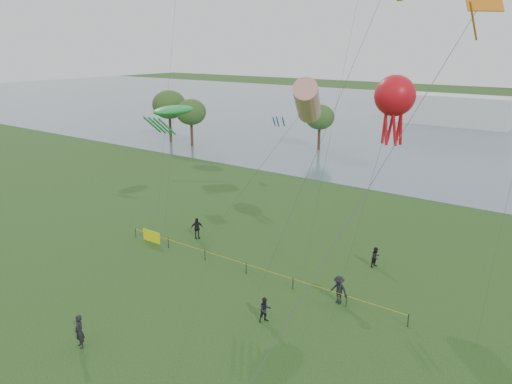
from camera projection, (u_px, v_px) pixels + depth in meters
The scene contains 12 objects.
pavilion_left at pixel (455, 110), 102.01m from camera, with size 22.00×8.00×6.00m, color silver.
trees at pixel (211, 110), 80.43m from camera, with size 28.50×14.19×8.67m.
fence at pixel (185, 247), 39.55m from camera, with size 24.07×0.07×1.05m.
spectator_a at pixel (265, 310), 29.78m from camera, with size 0.76×0.59×1.56m, color black.
spectator_b at pixel (339, 290), 31.85m from camera, with size 1.22×0.70×1.89m, color black.
spectator_c at pixel (197, 228), 42.57m from camera, with size 1.07×0.45×1.83m, color black.
spectator_f at pixel (79, 331), 27.22m from camera, with size 0.70×0.46×1.92m, color black.
spectator_g at pixel (376, 257), 37.14m from camera, with size 0.75×0.59×1.55m, color black.
kite_windsock at pixel (307, 101), 38.62m from camera, with size 8.01×8.97×13.73m.
kite_creature at pixel (173, 111), 39.47m from camera, with size 2.19×4.52×11.35m.
kite_octopus at pixel (395, 97), 29.28m from camera, with size 2.42×5.85×14.32m.
kite_delta at pixel (467, 22), 18.43m from camera, with size 5.52×15.86×18.48m.
Camera 1 is at (15.98, -11.73, 16.03)m, focal length 35.00 mm.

